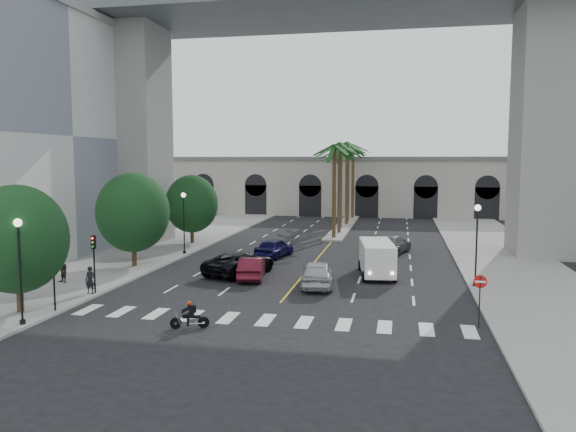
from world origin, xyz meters
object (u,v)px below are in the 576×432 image
Objects in this scene: lamp_post_left_far at (184,218)px; traffic_signal_near at (53,267)px; traffic_signal_far at (94,254)px; car_a at (318,274)px; pedestrian_b at (62,270)px; pedestrian_a at (90,280)px; do_not_enter_sign at (480,290)px; car_e at (274,248)px; lamp_post_left_near at (20,262)px; motorcycle_rider at (191,316)px; car_c at (240,263)px; lamp_post_right at (477,238)px; car_d at (392,244)px; car_b at (252,268)px; cargo_van at (377,257)px.

lamp_post_left_far reaches higher than traffic_signal_near.
lamp_post_left_far reaches higher than traffic_signal_far.
pedestrian_b reaches higher than car_a.
pedestrian_a is (-0.20, -0.19, -1.53)m from traffic_signal_far.
do_not_enter_sign is at bearing -37.38° from lamp_post_left_far.
do_not_enter_sign is at bearing 140.94° from car_e.
lamp_post_left_near is 23.00m from car_e.
pedestrian_b reaches higher than motorcycle_rider.
pedestrian_b is (-10.43, -5.51, 0.12)m from car_c.
lamp_post_left_far is 14.86m from pedestrian_a.
lamp_post_left_far is 1.00× the size of lamp_post_right.
lamp_post_right is at bearing 129.34° from car_d.
lamp_post_right reaches higher than car_b.
traffic_signal_near reaches higher than do_not_enter_sign.
motorcycle_rider is 14.08m from do_not_enter_sign.
lamp_post_left_far is 18.51m from traffic_signal_near.
car_c is 10.56m from pedestrian_a.
car_e is at bearing 62.97° from traffic_signal_far.
motorcycle_rider is at bearing -141.64° from lamp_post_right.
car_c is at bearing 175.62° from lamp_post_right.
lamp_post_right is 0.96× the size of car_d.
traffic_signal_far is 13.83m from car_a.
pedestrian_a reaches higher than car_e.
cargo_van reaches higher than car_d.
car_e is 0.81× the size of cargo_van.
lamp_post_left_near reaches higher than motorcycle_rider.
pedestrian_a is (-22.90, -6.69, -2.24)m from lamp_post_right.
car_b is (8.03, 6.41, -1.76)m from traffic_signal_far.
lamp_post_right is 2.05× the size of do_not_enter_sign.
car_a is at bearing 41.65° from lamp_post_left_near.
lamp_post_right is 23.96m from pedestrian_a.
car_c is at bearing 59.89° from traffic_signal_near.
do_not_enter_sign is at bearing 11.03° from lamp_post_left_near.
lamp_post_left_near is 17.43m from car_a.
pedestrian_a is at bearing 28.98° from car_b.
lamp_post_left_far is 9.96m from car_c.
pedestrian_a is at bearing 90.91° from lamp_post_left_near.
car_b is 16.29m from do_not_enter_sign.
do_not_enter_sign is at bearing 138.19° from car_b.
traffic_signal_near is 0.61× the size of car_c.
lamp_post_left_near is 3.23× the size of pedestrian_a.
car_e is at bearing 137.58° from cargo_van.
traffic_signal_near is 20.57m from car_e.
lamp_post_left_near reaches higher than car_e.
car_b is 0.76× the size of car_c.
car_c is at bearing -56.43° from car_b.
lamp_post_right is at bearing 170.66° from car_b.
pedestrian_a is (-7.00, -7.90, 0.15)m from car_c.
car_c is at bearing 77.86° from motorcycle_rider.
traffic_signal_far is 2.28× the size of pedestrian_b.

